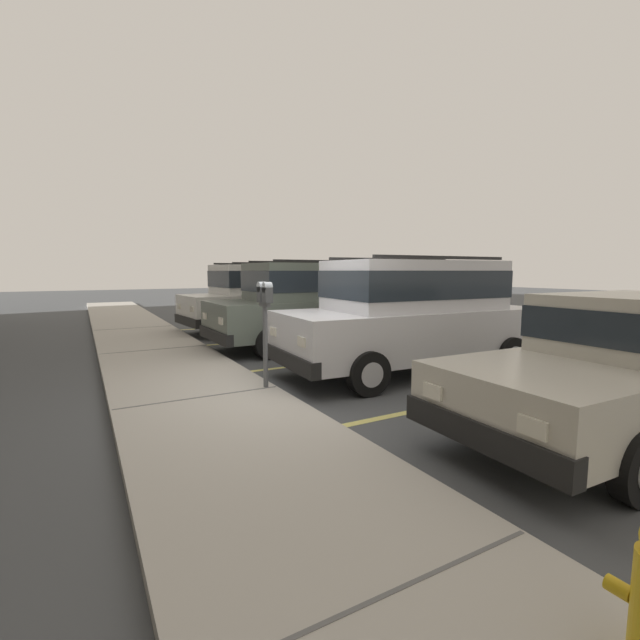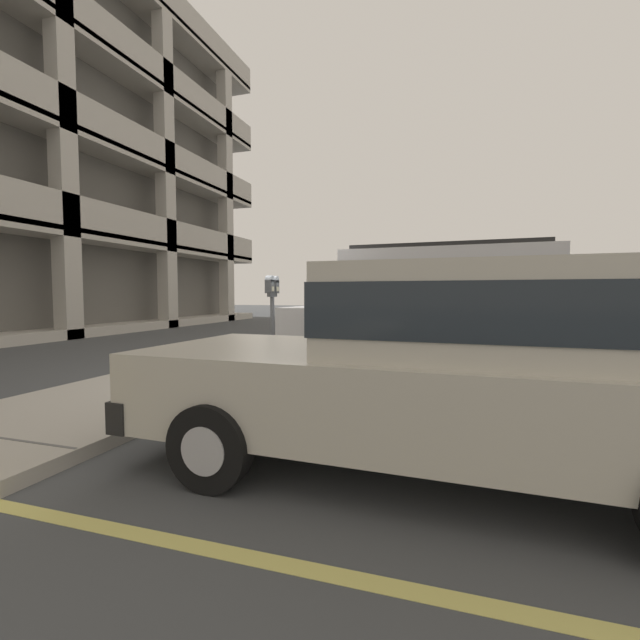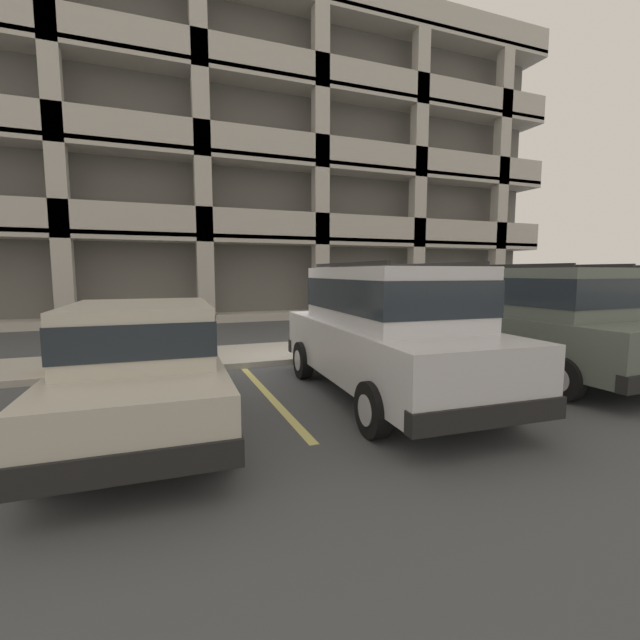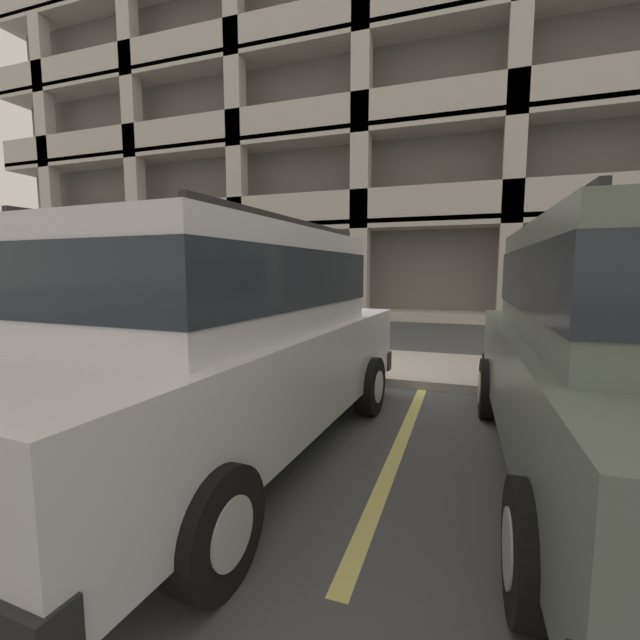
{
  "view_description": "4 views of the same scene",
  "coord_description": "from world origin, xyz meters",
  "px_view_note": "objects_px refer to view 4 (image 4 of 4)",
  "views": [
    {
      "loc": [
        -5.62,
        2.62,
        1.79
      ],
      "look_at": [
        -0.17,
        -0.42,
        1.08
      ],
      "focal_mm": 24.0,
      "sensor_mm": 36.0,
      "label": 1
    },
    {
      "loc": [
        -6.55,
        -2.61,
        1.34
      ],
      "look_at": [
        0.17,
        -0.46,
        0.91
      ],
      "focal_mm": 24.0,
      "sensor_mm": 36.0,
      "label": 2
    },
    {
      "loc": [
        -3.13,
        -8.06,
        1.9
      ],
      "look_at": [
        -0.27,
        -0.63,
        1.01
      ],
      "focal_mm": 24.0,
      "sensor_mm": 36.0,
      "label": 3
    },
    {
      "loc": [
        2.12,
        -5.66,
        1.63
      ],
      "look_at": [
        0.41,
        -0.78,
        1.03
      ],
      "focal_mm": 24.0,
      "sensor_mm": 36.0,
      "label": 4
    }
  ],
  "objects_px": {
    "silver_suv": "(226,333)",
    "fire_hydrant": "(88,331)",
    "parking_meter_far": "(24,290)",
    "parking_meter_near": "(323,296)",
    "parking_garage": "(390,169)"
  },
  "relations": [
    {
      "from": "silver_suv",
      "to": "parking_meter_near",
      "type": "relative_size",
      "value": 3.19
    },
    {
      "from": "parking_meter_far",
      "to": "fire_hydrant",
      "type": "xyz_separation_m",
      "value": [
        1.26,
        0.3,
        -0.79
      ]
    },
    {
      "from": "silver_suv",
      "to": "parking_meter_far",
      "type": "relative_size",
      "value": 3.21
    },
    {
      "from": "parking_meter_far",
      "to": "parking_garage",
      "type": "relative_size",
      "value": 0.05
    },
    {
      "from": "parking_meter_near",
      "to": "parking_garage",
      "type": "bearing_deg",
      "value": 96.23
    },
    {
      "from": "silver_suv",
      "to": "parking_garage",
      "type": "distance_m",
      "value": 16.77
    },
    {
      "from": "silver_suv",
      "to": "parking_meter_near",
      "type": "xyz_separation_m",
      "value": [
        -0.06,
        2.79,
        0.16
      ]
    },
    {
      "from": "silver_suv",
      "to": "parking_garage",
      "type": "xyz_separation_m",
      "value": [
        -1.49,
        15.96,
        4.95
      ]
    },
    {
      "from": "silver_suv",
      "to": "parking_meter_near",
      "type": "distance_m",
      "value": 2.8
    },
    {
      "from": "silver_suv",
      "to": "fire_hydrant",
      "type": "distance_m",
      "value": 5.93
    },
    {
      "from": "parking_meter_near",
      "to": "silver_suv",
      "type": "bearing_deg",
      "value": -88.8
    },
    {
      "from": "parking_garage",
      "to": "parking_meter_far",
      "type": "bearing_deg",
      "value": -109.98
    },
    {
      "from": "fire_hydrant",
      "to": "parking_meter_far",
      "type": "bearing_deg",
      "value": -166.44
    },
    {
      "from": "parking_meter_far",
      "to": "fire_hydrant",
      "type": "distance_m",
      "value": 1.52
    },
    {
      "from": "silver_suv",
      "to": "parking_meter_far",
      "type": "bearing_deg",
      "value": 158.89
    }
  ]
}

